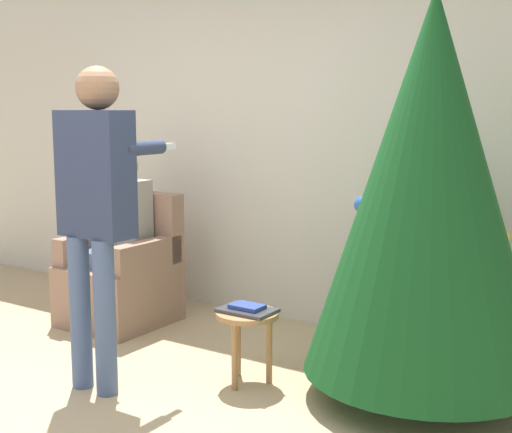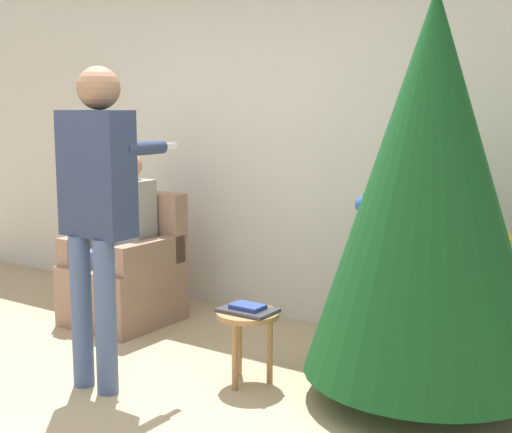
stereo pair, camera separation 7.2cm
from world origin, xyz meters
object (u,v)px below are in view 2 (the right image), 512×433
object	(u,v)px
armchair	(127,277)
person_standing	(97,196)
christmas_tree	(430,186)
side_stool	(248,324)
person_seated	(123,230)

from	to	relation	value
armchair	person_standing	distance (m)	1.48
christmas_tree	side_stool	size ratio (longest dim) A/B	5.18
christmas_tree	armchair	size ratio (longest dim) A/B	2.32
person_seated	person_standing	world-z (taller)	person_standing
person_seated	side_stool	xyz separation A→B (m)	(1.45, -0.45, -0.34)
person_standing	side_stool	xyz separation A→B (m)	(0.66, 0.51, -0.75)
armchair	side_stool	bearing A→B (deg)	-18.25
armchair	person_standing	bearing A→B (deg)	-51.66
christmas_tree	person_standing	xyz separation A→B (m)	(-1.59, -0.87, -0.08)
armchair	person_seated	size ratio (longest dim) A/B	0.76
side_stool	person_seated	bearing A→B (deg)	162.69
armchair	person_seated	world-z (taller)	person_seated
person_seated	side_stool	bearing A→B (deg)	-17.31
christmas_tree	person_seated	world-z (taller)	christmas_tree
side_stool	armchair	bearing A→B (deg)	161.75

